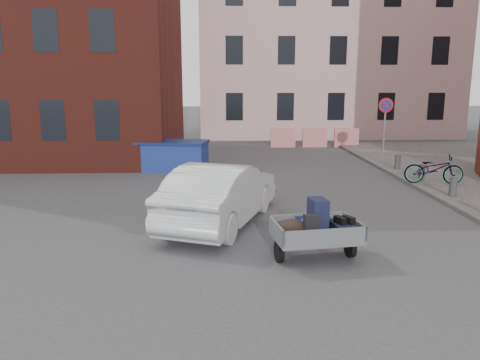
{
  "coord_description": "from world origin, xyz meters",
  "views": [
    {
      "loc": [
        -0.7,
        -9.64,
        3.36
      ],
      "look_at": [
        -0.3,
        1.24,
        1.1
      ],
      "focal_mm": 35.0,
      "sensor_mm": 36.0,
      "label": 1
    }
  ],
  "objects_px": {
    "dumpster": "(171,156)",
    "silver_car": "(221,193)",
    "trailer": "(315,229)",
    "bicycle": "(434,169)"
  },
  "relations": [
    {
      "from": "dumpster",
      "to": "silver_car",
      "type": "height_order",
      "value": "silver_car"
    },
    {
      "from": "silver_car",
      "to": "trailer",
      "type": "bearing_deg",
      "value": 146.59
    },
    {
      "from": "trailer",
      "to": "bicycle",
      "type": "distance_m",
      "value": 8.12
    },
    {
      "from": "trailer",
      "to": "silver_car",
      "type": "relative_size",
      "value": 0.42
    },
    {
      "from": "silver_car",
      "to": "bicycle",
      "type": "height_order",
      "value": "silver_car"
    },
    {
      "from": "dumpster",
      "to": "silver_car",
      "type": "distance_m",
      "value": 7.41
    },
    {
      "from": "trailer",
      "to": "bicycle",
      "type": "xyz_separation_m",
      "value": [
        5.14,
        6.28,
        -0.0
      ]
    },
    {
      "from": "trailer",
      "to": "dumpster",
      "type": "xyz_separation_m",
      "value": [
        -3.77,
        9.6,
        -0.02
      ]
    },
    {
      "from": "trailer",
      "to": "dumpster",
      "type": "relative_size",
      "value": 0.64
    },
    {
      "from": "bicycle",
      "to": "silver_car",
      "type": "bearing_deg",
      "value": 129.99
    }
  ]
}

